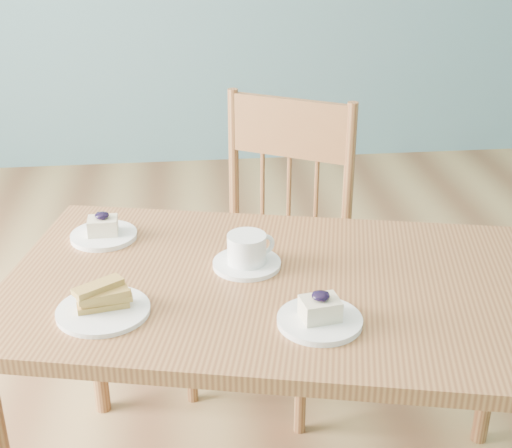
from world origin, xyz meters
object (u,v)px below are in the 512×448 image
object	(u,v)px
biscotti_plate	(103,305)
cheesecake_plate_near	(320,315)
dining_chair	(272,250)
dining_table	(280,306)
coffee_cup	(247,253)
cheesecake_plate_far	(103,231)

from	to	relation	value
biscotti_plate	cheesecake_plate_near	bearing A→B (deg)	-11.33
dining_chair	biscotti_plate	xyz separation A→B (m)	(-0.44, -0.63, 0.22)
dining_table	biscotti_plate	size ratio (longest dim) A/B	7.07
dining_table	dining_chair	distance (m)	0.55
cheesecake_plate_near	coffee_cup	xyz separation A→B (m)	(-0.12, 0.26, 0.02)
dining_table	cheesecake_plate_near	size ratio (longest dim) A/B	7.90
cheesecake_plate_near	coffee_cup	size ratio (longest dim) A/B	1.09
cheesecake_plate_near	biscotti_plate	xyz separation A→B (m)	(-0.44, 0.09, 0.00)
dining_chair	coffee_cup	world-z (taller)	dining_chair
biscotti_plate	dining_table	bearing A→B (deg)	13.44
dining_chair	biscotti_plate	bearing A→B (deg)	-95.40
dining_chair	cheesecake_plate_near	size ratio (longest dim) A/B	5.27
cheesecake_plate_far	biscotti_plate	size ratio (longest dim) A/B	0.86
dining_chair	coffee_cup	bearing A→B (deg)	-75.16
dining_table	coffee_cup	bearing A→B (deg)	142.93
cheesecake_plate_far	coffee_cup	xyz separation A→B (m)	(0.35, -0.19, 0.02)
dining_table	dining_chair	world-z (taller)	dining_chair
dining_table	dining_chair	bearing A→B (deg)	97.39
dining_table	cheesecake_plate_near	world-z (taller)	cheesecake_plate_near
dining_table	biscotti_plate	distance (m)	0.41
cheesecake_plate_far	dining_chair	bearing A→B (deg)	29.71
cheesecake_plate_far	biscotti_plate	bearing A→B (deg)	-85.53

